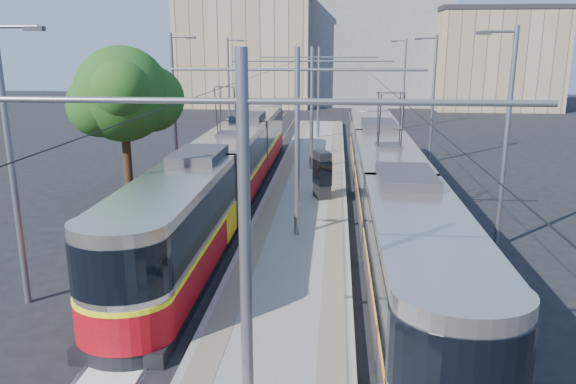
{
  "coord_description": "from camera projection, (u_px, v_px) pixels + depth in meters",
  "views": [
    {
      "loc": [
        1.42,
        -12.46,
        7.3
      ],
      "look_at": [
        -0.46,
        9.4,
        1.6
      ],
      "focal_mm": 35.0,
      "sensor_mm": 36.0,
      "label": 1
    }
  ],
  "objects": [
    {
      "name": "street_lamps",
      "position": [
        312.0,
        101.0,
        33.17
      ],
      "size": [
        15.18,
        38.22,
        8.0
      ],
      "color": "slate",
      "rests_on": "ground"
    },
    {
      "name": "building_centre",
      "position": [
        373.0,
        44.0,
        73.28
      ],
      "size": [
        18.36,
        14.28,
        15.18
      ],
      "color": "gray",
      "rests_on": "ground"
    },
    {
      "name": "catenary",
      "position": [
        306.0,
        107.0,
        26.48
      ],
      "size": [
        9.2,
        70.0,
        7.0
      ],
      "color": "slate",
      "rests_on": "platform"
    },
    {
      "name": "platform",
      "position": [
        308.0,
        183.0,
        30.33
      ],
      "size": [
        4.0,
        50.0,
        0.3
      ],
      "primitive_type": "cube",
      "color": "gray",
      "rests_on": "ground"
    },
    {
      "name": "tram_left",
      "position": [
        229.0,
        168.0,
        26.72
      ],
      "size": [
        2.43,
        29.48,
        5.5
      ],
      "color": "black",
      "rests_on": "ground"
    },
    {
      "name": "shelter",
      "position": [
        322.0,
        174.0,
        26.49
      ],
      "size": [
        0.95,
        1.17,
        2.24
      ],
      "rotation": [
        0.0,
        0.0,
        0.38
      ],
      "color": "black",
      "rests_on": "platform"
    },
    {
      "name": "tactile_strip_left",
      "position": [
        282.0,
        180.0,
        30.41
      ],
      "size": [
        0.7,
        50.0,
        0.01
      ],
      "primitive_type": "cube",
      "color": "gray",
      "rests_on": "platform"
    },
    {
      "name": "tram_right",
      "position": [
        387.0,
        181.0,
        23.36
      ],
      "size": [
        2.43,
        30.27,
        5.5
      ],
      "color": "black",
      "rests_on": "ground"
    },
    {
      "name": "rails",
      "position": [
        308.0,
        185.0,
        30.36
      ],
      "size": [
        8.71,
        70.0,
        0.03
      ],
      "color": "gray",
      "rests_on": "ground"
    },
    {
      "name": "tree",
      "position": [
        130.0,
        96.0,
        27.25
      ],
      "size": [
        5.08,
        4.69,
        7.38
      ],
      "color": "#382314",
      "rests_on": "ground"
    },
    {
      "name": "building_right",
      "position": [
        494.0,
        59.0,
        66.76
      ],
      "size": [
        14.28,
        10.2,
        11.75
      ],
      "color": "tan",
      "rests_on": "ground"
    },
    {
      "name": "tactile_strip_right",
      "position": [
        335.0,
        181.0,
        30.17
      ],
      "size": [
        0.7,
        50.0,
        0.01
      ],
      "primitive_type": "cube",
      "color": "gray",
      "rests_on": "platform"
    },
    {
      "name": "ground",
      "position": [
        274.0,
        349.0,
        13.97
      ],
      "size": [
        160.0,
        160.0,
        0.0
      ],
      "primitive_type": "plane",
      "color": "black",
      "rests_on": "ground"
    },
    {
      "name": "building_left",
      "position": [
        247.0,
        52.0,
        70.99
      ],
      "size": [
        16.32,
        12.24,
        13.28
      ],
      "color": "tan",
      "rests_on": "ground"
    }
  ]
}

